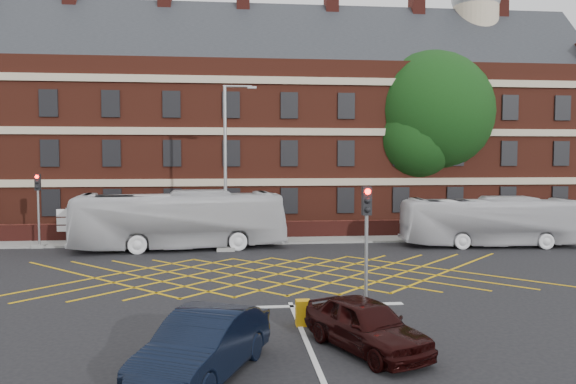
{
  "coord_description": "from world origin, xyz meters",
  "views": [
    {
      "loc": [
        -2.16,
        -22.8,
        5.27
      ],
      "look_at": [
        0.39,
        1.5,
        3.73
      ],
      "focal_mm": 35.0,
      "sensor_mm": 36.0,
      "label": 1
    }
  ],
  "objects": [
    {
      "name": "car_navy",
      "position": [
        -2.8,
        -9.56,
        0.79
      ],
      "size": [
        3.46,
        5.04,
        1.57
      ],
      "primitive_type": "imported",
      "rotation": [
        0.0,
        0.0,
        -0.42
      ],
      "color": "black",
      "rests_on": "ground"
    },
    {
      "name": "utility_cabinet",
      "position": [
        0.11,
        -5.7,
        0.4
      ],
      "size": [
        0.45,
        0.39,
        0.8
      ],
      "primitive_type": "cube",
      "color": "#CD910C",
      "rests_on": "ground"
    },
    {
      "name": "deciduous_tree",
      "position": [
        12.82,
        17.85,
        7.94
      ],
      "size": [
        9.08,
        9.08,
        13.11
      ],
      "color": "black",
      "rests_on": "ground"
    },
    {
      "name": "traffic_light_near",
      "position": [
        2.39,
        -4.6,
        1.76
      ],
      "size": [
        0.7,
        0.7,
        4.27
      ],
      "color": "slate",
      "rests_on": "ground"
    },
    {
      "name": "bus_left",
      "position": [
        -4.96,
        9.4,
        1.67
      ],
      "size": [
        12.21,
        4.1,
        3.33
      ],
      "primitive_type": "imported",
      "rotation": [
        0.0,
        0.0,
        1.68
      ],
      "color": "silver",
      "rests_on": "ground"
    },
    {
      "name": "boundary_wall",
      "position": [
        0.0,
        13.0,
        0.55
      ],
      "size": [
        56.0,
        0.5,
        1.1
      ],
      "primitive_type": "cube",
      "color": "#4A1913",
      "rests_on": "ground"
    },
    {
      "name": "ground",
      "position": [
        0.0,
        0.0,
        0.0
      ],
      "size": [
        120.0,
        120.0,
        0.0
      ],
      "primitive_type": "plane",
      "color": "black",
      "rests_on": "ground"
    },
    {
      "name": "traffic_light_far",
      "position": [
        -13.13,
        10.76,
        1.76
      ],
      "size": [
        0.7,
        0.7,
        4.27
      ],
      "color": "slate",
      "rests_on": "ground"
    },
    {
      "name": "car_maroon",
      "position": [
        1.51,
        -8.14,
        0.72
      ],
      "size": [
        3.26,
        4.53,
        1.43
      ],
      "primitive_type": "imported",
      "rotation": [
        0.0,
        0.0,
        0.42
      ],
      "color": "black",
      "rests_on": "ground"
    },
    {
      "name": "far_pavement",
      "position": [
        0.0,
        12.0,
        0.06
      ],
      "size": [
        60.0,
        3.0,
        0.12
      ],
      "primitive_type": "cube",
      "color": "slate",
      "rests_on": "ground"
    },
    {
      "name": "direction_signs",
      "position": [
        -11.92,
        11.91,
        1.38
      ],
      "size": [
        1.1,
        0.16,
        2.2
      ],
      "color": "gray",
      "rests_on": "ground"
    },
    {
      "name": "centre_line",
      "position": [
        0.0,
        -10.0,
        0.01
      ],
      "size": [
        0.15,
        14.0,
        0.02
      ],
      "primitive_type": "cube",
      "color": "silver",
      "rests_on": "ground"
    },
    {
      "name": "stop_line",
      "position": [
        0.0,
        -3.5,
        0.01
      ],
      "size": [
        8.0,
        0.3,
        0.02
      ],
      "primitive_type": "cube",
      "color": "silver",
      "rests_on": "ground"
    },
    {
      "name": "box_junction_hatching",
      "position": [
        0.0,
        2.0,
        0.01
      ],
      "size": [
        8.22,
        8.22,
        0.02
      ],
      "primitive_type": "cube",
      "rotation": [
        0.0,
        0.0,
        0.79
      ],
      "color": "#CC990C",
      "rests_on": "ground"
    },
    {
      "name": "victorian_building",
      "position": [
        0.25,
        22.0,
        7.84
      ],
      "size": [
        51.0,
        12.17,
        20.4
      ],
      "color": "#532015",
      "rests_on": "ground"
    },
    {
      "name": "bus_right",
      "position": [
        13.13,
        8.51,
        1.46
      ],
      "size": [
        10.65,
        3.45,
        2.91
      ],
      "primitive_type": "imported",
      "rotation": [
        0.0,
        0.0,
        1.47
      ],
      "color": "silver",
      "rests_on": "ground"
    },
    {
      "name": "street_lamp",
      "position": [
        -2.31,
        8.65,
        3.19
      ],
      "size": [
        2.25,
        1.0,
        9.22
      ],
      "color": "slate",
      "rests_on": "ground"
    }
  ]
}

